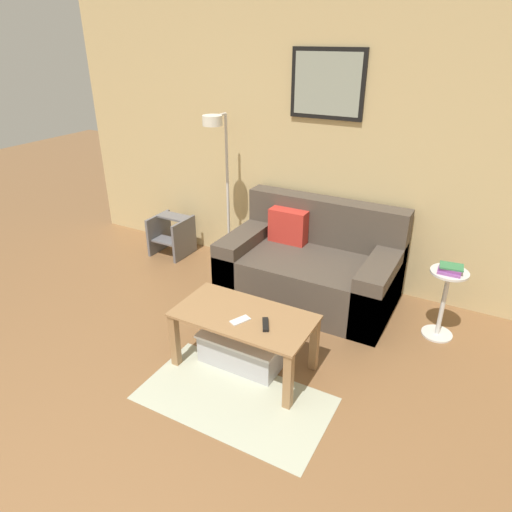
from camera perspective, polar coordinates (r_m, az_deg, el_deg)
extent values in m
cube|color=tan|center=(4.36, 7.96, 13.17)|extent=(5.60, 0.06, 2.55)
cube|color=black|center=(4.21, 8.91, 20.47)|extent=(0.66, 0.02, 0.58)
cube|color=#939E8E|center=(4.20, 8.86, 20.47)|extent=(0.59, 0.01, 0.51)
cube|color=#B2B79E|center=(3.24, -2.73, -17.35)|extent=(1.28, 0.70, 0.01)
cube|color=#4C4238|center=(4.22, 6.60, -2.62)|extent=(1.53, 0.91, 0.44)
cube|color=#4C4238|center=(4.34, 8.69, 4.38)|extent=(1.53, 0.20, 0.43)
cube|color=#4C4238|center=(4.44, -1.06, -0.04)|extent=(0.24, 0.91, 0.56)
cube|color=#4C4238|center=(4.03, 15.15, -3.91)|extent=(0.24, 0.91, 0.56)
cube|color=red|center=(4.32, 4.04, 3.74)|extent=(0.36, 0.14, 0.32)
cube|color=#997047|center=(3.24, -1.53, -7.50)|extent=(0.99, 0.52, 0.02)
cube|color=#997047|center=(3.44, -10.11, -10.30)|extent=(0.06, 0.06, 0.43)
cube|color=#997047|center=(3.05, 4.06, -15.33)|extent=(0.06, 0.06, 0.43)
cube|color=#997047|center=(3.73, -5.90, -6.82)|extent=(0.06, 0.06, 0.43)
cube|color=#997047|center=(3.37, 7.31, -10.84)|extent=(0.06, 0.06, 0.43)
cube|color=#B2B2B7|center=(3.48, -1.59, -11.50)|extent=(0.60, 0.35, 0.22)
cube|color=silver|center=(3.41, -1.61, -9.92)|extent=(0.62, 0.37, 0.02)
cylinder|color=silver|center=(4.94, -3.30, -0.71)|extent=(0.23, 0.23, 0.02)
cylinder|color=silver|center=(4.64, -3.55, 7.92)|extent=(0.03, 0.03, 1.54)
cylinder|color=silver|center=(4.37, -4.65, 17.14)|extent=(0.02, 0.22, 0.02)
cylinder|color=white|center=(4.28, -5.48, 16.52)|extent=(0.18, 0.18, 0.09)
cylinder|color=silver|center=(4.08, 21.65, -9.02)|extent=(0.24, 0.24, 0.01)
cylinder|color=silver|center=(3.94, 22.33, -5.59)|extent=(0.04, 0.04, 0.56)
cylinder|color=silver|center=(3.80, 23.05, -1.89)|extent=(0.29, 0.29, 0.02)
cube|color=#8C4C93|center=(3.77, 23.03, -1.84)|extent=(0.17, 0.13, 0.02)
cube|color=#8C4C93|center=(3.78, 23.14, -1.43)|extent=(0.17, 0.13, 0.02)
cube|color=#387F4C|center=(3.77, 23.26, -1.19)|extent=(0.18, 0.14, 0.01)
cube|color=black|center=(3.12, 1.19, -8.56)|extent=(0.11, 0.15, 0.02)
cube|color=silver|center=(3.17, -1.98, -8.03)|extent=(0.12, 0.15, 0.01)
cube|color=slate|center=(5.25, -12.01, 2.86)|extent=(0.03, 0.40, 0.43)
cube|color=slate|center=(5.04, -8.94, 2.14)|extent=(0.03, 0.40, 0.43)
cube|color=slate|center=(5.11, -10.95, 1.88)|extent=(0.32, 0.18, 0.02)
cube|color=slate|center=(5.12, -10.21, 4.86)|extent=(0.32, 0.18, 0.02)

